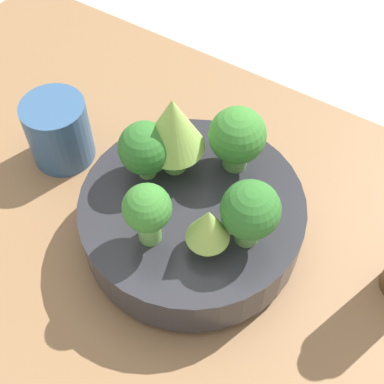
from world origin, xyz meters
The scene contains 10 objects.
ground_plane centered at (0.00, 0.00, 0.00)m, with size 6.00×6.00×0.00m, color #ADA89E.
table centered at (0.00, 0.00, 0.02)m, with size 1.06×0.64×0.04m.
bowl centered at (-0.01, -0.02, 0.08)m, with size 0.26×0.26×0.07m.
romanesco_piece_near centered at (0.03, -0.05, 0.18)m, with size 0.07×0.07×0.11m.
broccoli_floret_front centered at (-0.03, -0.09, 0.16)m, with size 0.07×0.07×0.08m.
broccoli_floret_right centered at (0.05, -0.03, 0.15)m, with size 0.06×0.06×0.07m.
broccoli_floret_back centered at (0.00, 0.04, 0.16)m, with size 0.05×0.05×0.08m.
broccoli_floret_left centered at (-0.09, -0.01, 0.16)m, with size 0.06×0.06×0.08m.
romanesco_piece_far centered at (-0.06, 0.02, 0.15)m, with size 0.05×0.05×0.07m.
cup centered at (0.21, -0.04, 0.08)m, with size 0.08×0.08×0.09m.
Camera 1 is at (-0.20, 0.27, 0.60)m, focal length 50.00 mm.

